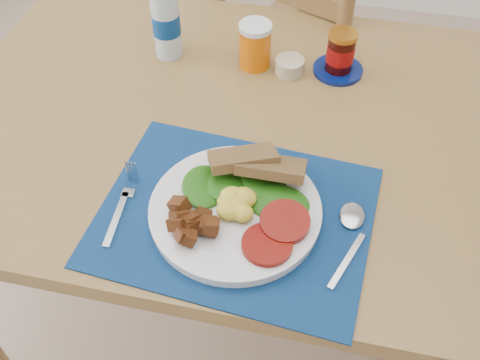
# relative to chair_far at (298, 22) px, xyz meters

# --- Properties ---
(table) EXTENTS (1.40, 0.90, 0.75)m
(table) POSITION_rel_chair_far_xyz_m (0.02, -0.60, 0.05)
(table) COLOR brown
(table) RESTS_ON ground
(chair_far) EXTENTS (0.59, 0.58, 1.24)m
(chair_far) POSITION_rel_chair_far_xyz_m (0.00, 0.00, 0.00)
(chair_far) COLOR brown
(chair_far) RESTS_ON ground
(placemat) EXTENTS (0.51, 0.41, 0.00)m
(placemat) POSITION_rel_chair_far_xyz_m (0.00, -0.86, 0.14)
(placemat) COLOR black
(placemat) RESTS_ON table
(breakfast_plate) EXTENTS (0.30, 0.30, 0.07)m
(breakfast_plate) POSITION_rel_chair_far_xyz_m (-0.01, -0.86, 0.16)
(breakfast_plate) COLOR silver
(breakfast_plate) RESTS_ON placemat
(fork) EXTENTS (0.03, 0.18, 0.00)m
(fork) POSITION_rel_chair_far_xyz_m (-0.20, -0.87, 0.14)
(fork) COLOR #B2B5BA
(fork) RESTS_ON placemat
(spoon) EXTENTS (0.06, 0.19, 0.01)m
(spoon) POSITION_rel_chair_far_xyz_m (0.21, -0.85, 0.14)
(spoon) COLOR #B2B5BA
(spoon) RESTS_ON placemat
(water_bottle) EXTENTS (0.06, 0.06, 0.22)m
(water_bottle) POSITION_rel_chair_far_xyz_m (-0.26, -0.41, 0.23)
(water_bottle) COLOR #ADBFCC
(water_bottle) RESTS_ON table
(juice_glass) EXTENTS (0.07, 0.07, 0.10)m
(juice_glass) POSITION_rel_chair_far_xyz_m (-0.05, -0.41, 0.18)
(juice_glass) COLOR #D15D05
(juice_glass) RESTS_ON table
(ramekin) EXTENTS (0.07, 0.07, 0.03)m
(ramekin) POSITION_rel_chair_far_xyz_m (0.03, -0.42, 0.15)
(ramekin) COLOR tan
(ramekin) RESTS_ON table
(jam_on_saucer) EXTENTS (0.11, 0.11, 0.10)m
(jam_on_saucer) POSITION_rel_chair_far_xyz_m (0.14, -0.39, 0.18)
(jam_on_saucer) COLOR #051354
(jam_on_saucer) RESTS_ON table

